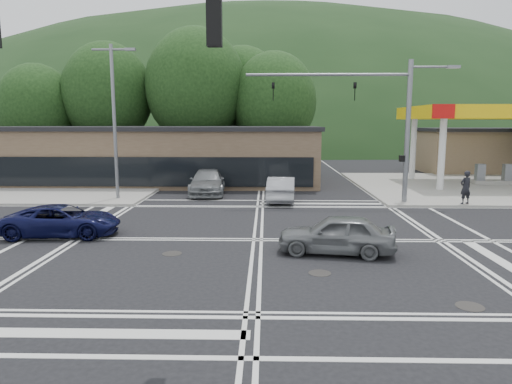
{
  "coord_description": "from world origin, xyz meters",
  "views": [
    {
      "loc": [
        0.34,
        -17.57,
        4.61
      ],
      "look_at": [
        -0.14,
        3.4,
        1.4
      ],
      "focal_mm": 32.0,
      "sensor_mm": 36.0,
      "label": 1
    }
  ],
  "objects_px": {
    "car_queue_a": "(281,189)",
    "pedestrian": "(466,187)",
    "car_grey_center": "(336,234)",
    "car_queue_b": "(281,173)",
    "car_blue_west": "(62,220)",
    "car_northbound": "(208,182)"
  },
  "relations": [
    {
      "from": "car_queue_a",
      "to": "pedestrian",
      "type": "xyz_separation_m",
      "value": [
        10.09,
        -1.5,
        0.34
      ]
    },
    {
      "from": "car_grey_center",
      "to": "car_queue_a",
      "type": "height_order",
      "value": "car_queue_a"
    },
    {
      "from": "car_queue_a",
      "to": "car_queue_b",
      "type": "relative_size",
      "value": 1.1
    },
    {
      "from": "car_blue_west",
      "to": "car_queue_a",
      "type": "xyz_separation_m",
      "value": [
        9.23,
        8.5,
        0.1
      ]
    },
    {
      "from": "car_blue_west",
      "to": "car_northbound",
      "type": "xyz_separation_m",
      "value": [
        4.53,
        11.17,
        0.15
      ]
    },
    {
      "from": "car_blue_west",
      "to": "car_grey_center",
      "type": "distance_m",
      "value": 11.08
    },
    {
      "from": "car_grey_center",
      "to": "pedestrian",
      "type": "xyz_separation_m",
      "value": [
        8.49,
        9.3,
        0.37
      ]
    },
    {
      "from": "car_queue_a",
      "to": "car_grey_center",
      "type": "bearing_deg",
      "value": 102.25
    },
    {
      "from": "car_queue_b",
      "to": "car_grey_center",
      "type": "bearing_deg",
      "value": 102.52
    },
    {
      "from": "car_grey_center",
      "to": "pedestrian",
      "type": "distance_m",
      "value": 12.6
    },
    {
      "from": "car_queue_b",
      "to": "car_northbound",
      "type": "relative_size",
      "value": 0.75
    },
    {
      "from": "car_blue_west",
      "to": "car_queue_a",
      "type": "relative_size",
      "value": 1.03
    },
    {
      "from": "car_northbound",
      "to": "car_blue_west",
      "type": "bearing_deg",
      "value": -115.89
    },
    {
      "from": "car_grey_center",
      "to": "pedestrian",
      "type": "bearing_deg",
      "value": 146.83
    },
    {
      "from": "car_queue_b",
      "to": "pedestrian",
      "type": "height_order",
      "value": "pedestrian"
    },
    {
      "from": "car_northbound",
      "to": "car_queue_b",
      "type": "bearing_deg",
      "value": 48.92
    },
    {
      "from": "car_grey_center",
      "to": "car_queue_a",
      "type": "bearing_deg",
      "value": -162.34
    },
    {
      "from": "car_blue_west",
      "to": "car_queue_b",
      "type": "relative_size",
      "value": 1.13
    },
    {
      "from": "pedestrian",
      "to": "car_queue_a",
      "type": "bearing_deg",
      "value": -27.4
    },
    {
      "from": "car_blue_west",
      "to": "pedestrian",
      "type": "bearing_deg",
      "value": -74.05
    },
    {
      "from": "car_queue_a",
      "to": "car_northbound",
      "type": "height_order",
      "value": "car_northbound"
    },
    {
      "from": "car_blue_west",
      "to": "car_northbound",
      "type": "height_order",
      "value": "car_northbound"
    }
  ]
}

